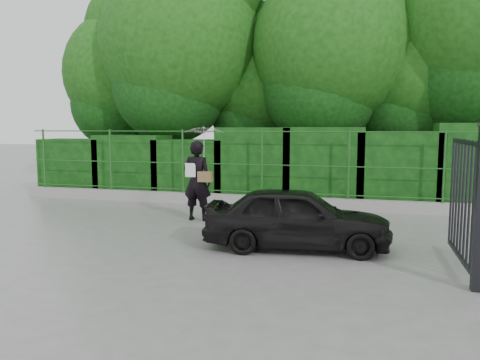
# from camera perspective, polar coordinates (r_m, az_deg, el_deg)

# --- Properties ---
(ground) EXTENTS (80.00, 80.00, 0.00)m
(ground) POSITION_cam_1_polar(r_m,az_deg,el_deg) (8.75, -6.36, -8.00)
(ground) COLOR gray
(kerb) EXTENTS (14.00, 0.25, 0.30)m
(kerb) POSITION_cam_1_polar(r_m,az_deg,el_deg) (12.92, 0.92, -2.52)
(kerb) COLOR #9E9E99
(kerb) RESTS_ON ground
(fence) EXTENTS (14.13, 0.06, 1.80)m
(fence) POSITION_cam_1_polar(r_m,az_deg,el_deg) (12.75, 1.90, 2.11)
(fence) COLOR #21581E
(fence) RESTS_ON kerb
(hedge) EXTENTS (14.20, 1.20, 2.28)m
(hedge) POSITION_cam_1_polar(r_m,az_deg,el_deg) (13.72, 3.17, 1.65)
(hedge) COLOR black
(hedge) RESTS_ON ground
(trees) EXTENTS (17.10, 6.15, 8.08)m
(trees) POSITION_cam_1_polar(r_m,az_deg,el_deg) (15.92, 8.04, 15.29)
(trees) COLOR black
(trees) RESTS_ON ground
(gate) EXTENTS (0.22, 2.33, 2.36)m
(gate) POSITION_cam_1_polar(r_m,az_deg,el_deg) (7.38, 26.56, -2.00)
(gate) COLOR black
(gate) RESTS_ON ground
(woman) EXTENTS (0.96, 0.93, 2.21)m
(woman) POSITION_cam_1_polar(r_m,az_deg,el_deg) (10.87, -4.80, 2.40)
(woman) COLOR black
(woman) RESTS_ON ground
(car) EXTENTS (3.42, 1.64, 1.13)m
(car) POSITION_cam_1_polar(r_m,az_deg,el_deg) (8.48, 6.97, -4.58)
(car) COLOR black
(car) RESTS_ON ground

